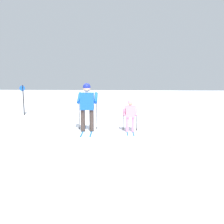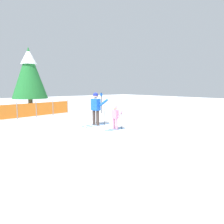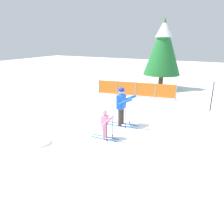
{
  "view_description": "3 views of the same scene",
  "coord_description": "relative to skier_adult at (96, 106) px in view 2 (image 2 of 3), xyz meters",
  "views": [
    {
      "loc": [
        -7.6,
        -1.65,
        1.79
      ],
      "look_at": [
        -0.62,
        -1.16,
        0.75
      ],
      "focal_mm": 35.0,
      "sensor_mm": 36.0,
      "label": 1
    },
    {
      "loc": [
        -6.69,
        -9.28,
        1.99
      ],
      "look_at": [
        0.15,
        -1.09,
        0.72
      ],
      "focal_mm": 35.0,
      "sensor_mm": 36.0,
      "label": 2
    },
    {
      "loc": [
        3.45,
        -8.3,
        3.58
      ],
      "look_at": [
        -0.41,
        -0.81,
        0.73
      ],
      "focal_mm": 35.0,
      "sensor_mm": 36.0,
      "label": 3
    }
  ],
  "objects": [
    {
      "name": "conifer_far",
      "position": [
        -0.5,
        8.02,
        2.05
      ],
      "size": [
        2.66,
        2.66,
        4.95
      ],
      "color": "#4C3823",
      "rests_on": "ground_plane"
    },
    {
      "name": "safety_fence",
      "position": [
        -1.27,
        4.86,
        -0.5
      ],
      "size": [
        5.02,
        0.86,
        1.0
      ],
      "rotation": [
        0.0,
        0.0,
        0.16
      ],
      "color": "gray",
      "rests_on": "ground_plane"
    },
    {
      "name": "ground_plane",
      "position": [
        0.22,
        0.27,
        -1.01
      ],
      "size": [
        60.0,
        60.0,
        0.0
      ],
      "primitive_type": "plane",
      "color": "white"
    },
    {
      "name": "skier_child",
      "position": [
        0.01,
        -1.49,
        -0.35
      ],
      "size": [
        1.07,
        0.54,
        1.13
      ],
      "rotation": [
        0.0,
        0.0,
        0.03
      ],
      "color": "#1966B2",
      "rests_on": "ground_plane"
    },
    {
      "name": "skier_adult",
      "position": [
        0.0,
        0.0,
        0.0
      ],
      "size": [
        1.61,
        0.75,
        1.68
      ],
      "rotation": [
        0.0,
        0.0,
        0.09
      ],
      "color": "#1966B2",
      "rests_on": "ground_plane"
    },
    {
      "name": "snow_mound",
      "position": [
        -1.95,
        -2.9,
        -1.01
      ],
      "size": [
        1.0,
        0.85,
        0.4
      ],
      "primitive_type": "ellipsoid",
      "color": "white",
      "rests_on": "ground_plane"
    },
    {
      "name": "trail_marker",
      "position": [
        3.27,
        3.87,
        -0.07
      ],
      "size": [
        0.05,
        0.28,
        1.52
      ],
      "color": "black",
      "rests_on": "ground_plane"
    }
  ]
}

